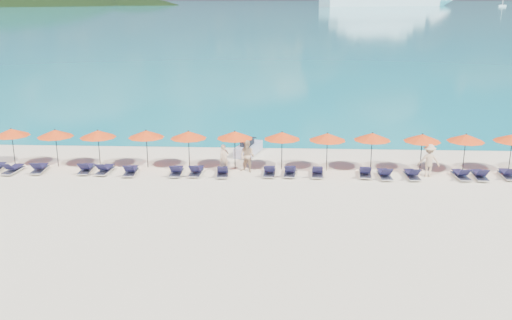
{
  "coord_description": "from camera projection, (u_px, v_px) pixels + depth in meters",
  "views": [
    {
      "loc": [
        1.42,
        -26.51,
        9.76
      ],
      "look_at": [
        0.0,
        3.0,
        1.2
      ],
      "focal_mm": 40.0,
      "sensor_mm": 36.0,
      "label": 1
    }
  ],
  "objects": [
    {
      "name": "lounger_16",
      "position": [
        480.0,
        175.0,
        31.39
      ],
      "size": [
        0.74,
        1.74,
        0.66
      ],
      "rotation": [
        0.0,
        0.0,
        -0.07
      ],
      "color": "silver",
      "rests_on": "ground"
    },
    {
      "name": "lounger_15",
      "position": [
        461.0,
        175.0,
        31.45
      ],
      "size": [
        0.74,
        1.74,
        0.66
      ],
      "rotation": [
        0.0,
        0.0,
        0.07
      ],
      "color": "silver",
      "rests_on": "ground"
    },
    {
      "name": "lounger_6",
      "position": [
        176.0,
        171.0,
        32.08
      ],
      "size": [
        0.66,
        1.71,
        0.66
      ],
      "rotation": [
        0.0,
        0.0,
        0.02
      ],
      "color": "silver",
      "rests_on": "ground"
    },
    {
      "name": "lounger_9",
      "position": [
        269.0,
        171.0,
        32.05
      ],
      "size": [
        0.68,
        1.72,
        0.66
      ],
      "rotation": [
        0.0,
        0.0,
        -0.03
      ],
      "color": "silver",
      "rests_on": "ground"
    },
    {
      "name": "umbrella_0",
      "position": [
        11.0,
        132.0,
        33.45
      ],
      "size": [
        2.1,
        2.1,
        2.28
      ],
      "color": "black",
      "rests_on": "ground"
    },
    {
      "name": "sea",
      "position": [
        283.0,
        4.0,
        661.42
      ],
      "size": [
        1600.0,
        1300.0,
        0.01
      ],
      "primitive_type": "cube",
      "color": "#1FA9B2",
      "rests_on": "ground"
    },
    {
      "name": "umbrella_7",
      "position": [
        327.0,
        137.0,
        32.38
      ],
      "size": [
        2.1,
        2.1,
        2.28
      ],
      "color": "black",
      "rests_on": "ground"
    },
    {
      "name": "umbrella_3",
      "position": [
        146.0,
        134.0,
        33.06
      ],
      "size": [
        2.1,
        2.1,
        2.28
      ],
      "color": "black",
      "rests_on": "ground"
    },
    {
      "name": "sailboat_near",
      "position": [
        416.0,
        4.0,
        557.38
      ],
      "size": [
        6.3,
        2.1,
        11.55
      ],
      "color": "white",
      "rests_on": "ground"
    },
    {
      "name": "lounger_1",
      "position": [
        13.0,
        169.0,
        32.47
      ],
      "size": [
        0.77,
        1.75,
        0.66
      ],
      "rotation": [
        0.0,
        0.0,
        -0.09
      ],
      "color": "silver",
      "rests_on": "ground"
    },
    {
      "name": "umbrella_5",
      "position": [
        235.0,
        135.0,
        32.84
      ],
      "size": [
        2.1,
        2.1,
        2.28
      ],
      "color": "black",
      "rests_on": "ground"
    },
    {
      "name": "lounger_4",
      "position": [
        105.0,
        169.0,
        32.41
      ],
      "size": [
        0.76,
        1.74,
        0.66
      ],
      "rotation": [
        0.0,
        0.0,
        -0.08
      ],
      "color": "silver",
      "rests_on": "ground"
    },
    {
      "name": "lounger_17",
      "position": [
        508.0,
        174.0,
        31.56
      ],
      "size": [
        0.67,
        1.72,
        0.66
      ],
      "rotation": [
        0.0,
        0.0,
        -0.03
      ],
      "color": "silver",
      "rests_on": "ground"
    },
    {
      "name": "umbrella_6",
      "position": [
        282.0,
        136.0,
        32.66
      ],
      "size": [
        2.1,
        2.1,
        2.28
      ],
      "color": "black",
      "rests_on": "ground"
    },
    {
      "name": "lounger_14",
      "position": [
        412.0,
        174.0,
        31.5
      ],
      "size": [
        0.7,
        1.73,
        0.66
      ],
      "rotation": [
        0.0,
        0.0,
        0.05
      ],
      "color": "silver",
      "rests_on": "ground"
    },
    {
      "name": "lounger_12",
      "position": [
        365.0,
        172.0,
        31.85
      ],
      "size": [
        0.75,
        1.74,
        0.66
      ],
      "rotation": [
        0.0,
        0.0,
        -0.08
      ],
      "color": "silver",
      "rests_on": "ground"
    },
    {
      "name": "umbrella_4",
      "position": [
        188.0,
        135.0,
        32.84
      ],
      "size": [
        2.1,
        2.1,
        2.28
      ],
      "color": "black",
      "rests_on": "ground"
    },
    {
      "name": "lounger_7",
      "position": [
        196.0,
        171.0,
        32.1
      ],
      "size": [
        0.7,
        1.73,
        0.66
      ],
      "rotation": [
        0.0,
        0.0,
        -0.05
      ],
      "color": "silver",
      "rests_on": "ground"
    },
    {
      "name": "lounger_10",
      "position": [
        290.0,
        171.0,
        32.02
      ],
      "size": [
        0.75,
        1.74,
        0.66
      ],
      "rotation": [
        0.0,
        0.0,
        -0.08
      ],
      "color": "silver",
      "rests_on": "ground"
    },
    {
      "name": "lounger_3",
      "position": [
        86.0,
        169.0,
        32.54
      ],
      "size": [
        0.72,
        1.73,
        0.66
      ],
      "rotation": [
        0.0,
        0.0,
        0.06
      ],
      "color": "silver",
      "rests_on": "ground"
    },
    {
      "name": "lounger_11",
      "position": [
        317.0,
        172.0,
        31.91
      ],
      "size": [
        0.7,
        1.73,
        0.66
      ],
      "rotation": [
        0.0,
        0.0,
        -0.05
      ],
      "color": "silver",
      "rests_on": "ground"
    },
    {
      "name": "umbrella_10",
      "position": [
        466.0,
        138.0,
        32.15
      ],
      "size": [
        2.1,
        2.1,
        2.28
      ],
      "color": "black",
      "rests_on": "ground"
    },
    {
      "name": "beachgoer_a",
      "position": [
        224.0,
        158.0,
        32.52
      ],
      "size": [
        0.7,
        0.63,
        1.6
      ],
      "primitive_type": "imported",
      "rotation": [
        0.0,
        0.0,
        0.56
      ],
      "color": "#D1AC84",
      "rests_on": "ground"
    },
    {
      "name": "beachgoer_b",
      "position": [
        247.0,
        156.0,
        32.49
      ],
      "size": [
        1.04,
        0.86,
        1.86
      ],
      "primitive_type": "imported",
      "rotation": [
        0.0,
        0.0,
        -0.45
      ],
      "color": "#D1AC84",
      "rests_on": "ground"
    },
    {
      "name": "headland_small",
      "position": [
        136.0,
        41.0,
        582.13
      ],
      "size": [
        162.0,
        126.0,
        85.5
      ],
      "color": "black",
      "rests_on": "ground"
    },
    {
      "name": "lounger_13",
      "position": [
        385.0,
        174.0,
        31.54
      ],
      "size": [
        0.67,
        1.72,
        0.66
      ],
      "rotation": [
        0.0,
        0.0,
        0.03
      ],
      "color": "silver",
      "rests_on": "ground"
    },
    {
      "name": "ground",
      "position": [
        253.0,
        200.0,
        28.22
      ],
      "size": [
        1400.0,
        1400.0,
        0.0
      ],
      "primitive_type": "plane",
      "color": "beige"
    },
    {
      "name": "sailboat_far",
      "position": [
        502.0,
        5.0,
        497.89
      ],
      "size": [
        6.33,
        2.11,
        11.61
      ],
      "color": "white",
      "rests_on": "ground"
    },
    {
      "name": "beachgoer_c",
      "position": [
        429.0,
        160.0,
        31.64
      ],
      "size": [
        1.24,
        0.64,
        1.87
      ],
      "primitive_type": "imported",
      "rotation": [
        0.0,
        0.0,
        3.07
      ],
      "color": "#D1AC84",
      "rests_on": "ground"
    },
    {
      "name": "lounger_8",
      "position": [
        223.0,
        172.0,
        31.95
      ],
      "size": [
        0.76,
        1.75,
        0.66
      ],
      "rotation": [
        0.0,
        0.0,
        0.08
      ],
      "color": "silver",
      "rests_on": "ground"
    },
    {
      "name": "lounger_2",
      "position": [
        39.0,
        168.0,
        32.6
      ],
      "size": [
        0.75,
        1.74,
        0.66
      ],
      "rotation": [
        0.0,
        0.0,
        0.08
      ],
      "color": "silver",
      "rests_on": "ground"
    },
    {
      "name": "umbrella_9",
      "position": [
        422.0,
        138.0,
        32.16
      ],
      "size": [
        2.1,
        2.1,
        2.28
      ],
      "color": "black",
      "rests_on": "ground"
    },
    {
      "name": "umbrella_8",
      "position": [
        372.0,
        137.0,
        32.43
      ],
      "size": [
        2.1,
        2.1,
        2.28
      ],
      "color": "black",
      "rests_on": "ground"
    },
    {
      "name": "umbrella_1",
      "position": [
        55.0,
        133.0,
        33.22
      ],
      "size": [
        2.1,
        2.1,
        2.28
      ],
      "color": "black",
      "rests_on": "ground"
    },
    {
      "name": "jetski",
      "position": [
        248.0,
        148.0,
        36.23
      ],
      "size": [
        1.74,
        2.88,
        0.96
      ],
      "rotation": [
        0.0,
        0.0,
        -0.29
      ],
      "color": "#B0B4D0",
      "rests_on": "ground"
    },
    {
      "name": "umbrella_2",
      "position": [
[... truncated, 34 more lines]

